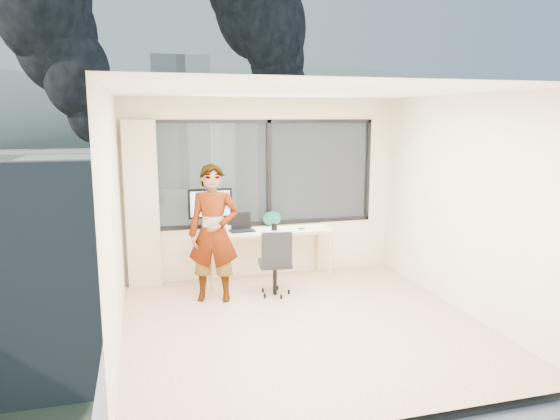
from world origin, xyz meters
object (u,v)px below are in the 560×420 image
object	(u,v)px
monitor	(210,210)
desk	(268,255)
chair	(275,261)
person	(214,233)
game_console	(222,227)
handbag	(272,219)
laptop	(241,223)

from	to	relation	value
monitor	desk	bearing A→B (deg)	-9.08
chair	person	distance (m)	0.90
person	monitor	distance (m)	0.74
monitor	game_console	world-z (taller)	monitor
chair	person	xyz separation A→B (m)	(-0.80, 0.03, 0.42)
desk	game_console	world-z (taller)	game_console
chair	monitor	bearing A→B (deg)	141.92
person	chair	bearing A→B (deg)	13.44
desk	handbag	distance (m)	0.55
laptop	game_console	bearing A→B (deg)	135.79
monitor	laptop	distance (m)	0.48
game_console	handbag	distance (m)	0.75
monitor	handbag	world-z (taller)	monitor
person	monitor	xyz separation A→B (m)	(0.06, 0.72, 0.18)
monitor	laptop	world-z (taller)	monitor
handbag	laptop	bearing A→B (deg)	-157.97
laptop	handbag	xyz separation A→B (m)	(0.50, 0.22, -0.00)
desk	person	distance (m)	1.16
chair	laptop	xyz separation A→B (m)	(-0.32, 0.63, 0.41)
game_console	laptop	xyz separation A→B (m)	(0.25, -0.20, 0.08)
person	laptop	size ratio (longest dim) A/B	4.78
desk	game_console	size ratio (longest dim) A/B	6.23
chair	monitor	size ratio (longest dim) A/B	1.48
person	handbag	size ratio (longest dim) A/B	6.20
desk	laptop	world-z (taller)	laptop
game_console	laptop	distance (m)	0.33
monitor	laptop	bearing A→B (deg)	-15.43
game_console	laptop	bearing A→B (deg)	-19.40
desk	laptop	distance (m)	0.62
monitor	chair	bearing A→B (deg)	-45.87
monitor	handbag	xyz separation A→B (m)	(0.92, 0.11, -0.20)
game_console	laptop	size ratio (longest dim) A/B	0.79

